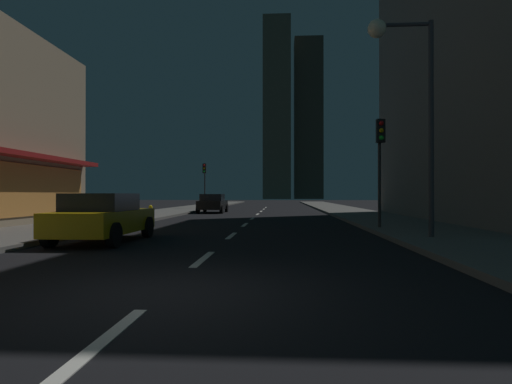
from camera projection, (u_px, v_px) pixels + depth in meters
ground_plane at (263, 211)px, 37.97m from camera, size 78.00×136.00×0.10m
sidewalk_right at (341, 209)px, 37.55m from camera, size 4.00×76.00×0.15m
sidewalk_left at (186, 209)px, 38.40m from camera, size 4.00×76.00×0.15m
lane_marking_center at (252, 218)px, 24.80m from camera, size 0.16×43.80×0.01m
skyscraper_distant_tall at (277, 108)px, 130.69m from camera, size 8.60×5.47×56.55m
skyscraper_distant_mid at (308, 120)px, 135.09m from camera, size 8.96×8.64×50.90m
car_parked_near at (103, 217)px, 12.55m from camera, size 1.98×4.24×1.45m
car_parked_far at (213, 203)px, 32.51m from camera, size 1.98×4.24×1.45m
fire_hydrant_far_left at (151, 211)px, 24.48m from camera, size 0.42×0.30×0.65m
traffic_light_near_right at (380, 148)px, 16.18m from camera, size 0.32×0.48×4.20m
traffic_light_far_left at (205, 176)px, 39.44m from camera, size 0.32×0.48×4.20m
street_lamp_right at (403, 74)px, 12.70m from camera, size 1.96×0.56×6.58m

